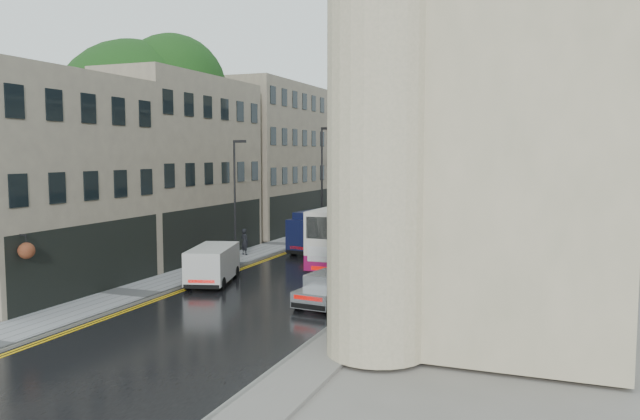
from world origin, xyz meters
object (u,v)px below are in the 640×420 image
Objects in this scene: navy_van at (293,233)px; pedestrian at (245,242)px; white_lorry at (417,218)px; lamp_post_far at (322,182)px; tree_near at (134,146)px; white_van at (188,270)px; tree_far at (238,156)px; silver_hatchback at (298,292)px; lamp_post_near at (235,201)px; cream_bus at (324,238)px.

navy_van reaches higher than pedestrian.
lamp_post_far reaches higher than white_lorry.
lamp_post_far is (7.64, 12.83, -2.67)m from tree_near.
tree_far is at bearing 95.95° from white_van.
lamp_post_far reaches higher than white_van.
lamp_post_far reaches higher than silver_hatchback.
lamp_post_near is (0.35, -1.84, 2.72)m from pedestrian.
white_van is at bearing -81.47° from lamp_post_near.
tree_far is at bearing 88.68° from tree_near.
tree_near is at bearing -91.32° from tree_far.
pedestrian is at bearing -60.15° from tree_far.
white_van is at bearing -118.65° from cream_bus.
silver_hatchback is 14.06m from navy_van.
white_van is 0.50× the size of lamp_post_far.
pedestrian is (6.47, 2.24, -6.00)m from tree_near.
cream_bus is 1.71× the size of white_lorry.
pedestrian is at bearing -128.40° from white_lorry.
tree_near is at bearing 155.76° from silver_hatchback.
lamp_post_near is (-1.65, 7.69, 2.69)m from white_van.
lamp_post_near is at bearing -114.40° from navy_van.
cream_bus is 5.02m from navy_van.
pedestrian is at bearing 85.87° from white_van.
cream_bus is at bearing -46.16° from tree_far.
lamp_post_near reaches higher than silver_hatchback.
silver_hatchback is (14.52, -21.84, -5.51)m from tree_far.
navy_van is at bearing 23.62° from tree_near.
cream_bus is 1.51× the size of lamp_post_far.
white_van reaches higher than silver_hatchback.
tree_near is 1.89× the size of white_lorry.
white_lorry is 12.53m from pedestrian.
white_van is (8.18, -20.28, -5.26)m from tree_far.
tree_near is 3.32× the size of white_van.
navy_van is at bearing -124.21° from pedestrian.
navy_van is 9.42m from lamp_post_far.
white_van reaches higher than pedestrian.
lamp_post_near reaches higher than white_van.
lamp_post_near is 12.47m from lamp_post_far.
white_lorry is 0.88× the size of lamp_post_far.
white_lorry reaches higher than pedestrian.
tree_near is 19.59m from white_lorry.
lamp_post_far is at bearing 76.38° from white_van.
lamp_post_far reaches higher than pedestrian.
white_lorry is 9.46m from navy_van.
pedestrian reaches higher than silver_hatchback.
cream_bus is (12.49, 0.30, -5.21)m from tree_near.
lamp_post_far is (-7.18, 21.68, 3.55)m from silver_hatchback.
tree_far reaches higher than cream_bus.
lamp_post_far is (1.16, 10.59, 3.32)m from pedestrian.
tree_near is 11.33m from navy_van.
tree_near is 8.41× the size of pedestrian.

